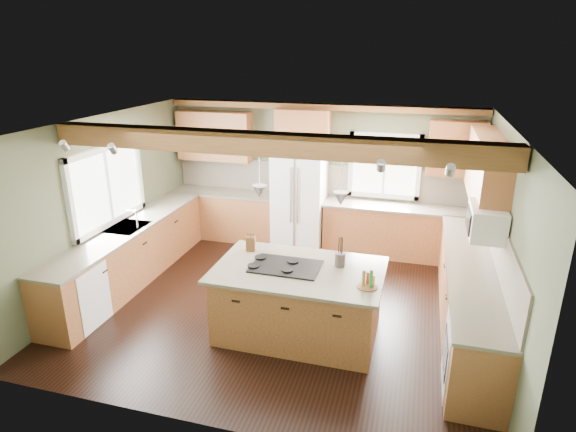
# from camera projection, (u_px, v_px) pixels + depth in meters

# --- Properties ---
(floor) EXTENTS (5.60, 5.60, 0.00)m
(floor) POSITION_uv_depth(u_px,v_px,m) (283.00, 303.00, 7.01)
(floor) COLOR black
(floor) RESTS_ON ground
(ceiling) EXTENTS (5.60, 5.60, 0.00)m
(ceiling) POSITION_uv_depth(u_px,v_px,m) (282.00, 124.00, 6.14)
(ceiling) COLOR silver
(ceiling) RESTS_ON wall_back
(wall_back) EXTENTS (5.60, 0.00, 5.60)m
(wall_back) POSITION_uv_depth(u_px,v_px,m) (320.00, 175.00, 8.84)
(wall_back) COLOR #50583E
(wall_back) RESTS_ON ground
(wall_left) EXTENTS (0.00, 5.00, 5.00)m
(wall_left) POSITION_uv_depth(u_px,v_px,m) (105.00, 203.00, 7.28)
(wall_left) COLOR #50583E
(wall_left) RESTS_ON ground
(wall_right) EXTENTS (0.00, 5.00, 5.00)m
(wall_right) POSITION_uv_depth(u_px,v_px,m) (503.00, 241.00, 5.87)
(wall_right) COLOR #50583E
(wall_right) RESTS_ON ground
(ceiling_beam) EXTENTS (5.55, 0.26, 0.26)m
(ceiling_beam) POSITION_uv_depth(u_px,v_px,m) (266.00, 144.00, 5.58)
(ceiling_beam) COLOR brown
(ceiling_beam) RESTS_ON ceiling
(soffit_trim) EXTENTS (5.55, 0.20, 0.10)m
(soffit_trim) POSITION_uv_depth(u_px,v_px,m) (321.00, 107.00, 8.33)
(soffit_trim) COLOR brown
(soffit_trim) RESTS_ON ceiling
(backsplash_back) EXTENTS (5.58, 0.03, 0.58)m
(backsplash_back) POSITION_uv_depth(u_px,v_px,m) (320.00, 180.00, 8.86)
(backsplash_back) COLOR brown
(backsplash_back) RESTS_ON wall_back
(backsplash_right) EXTENTS (0.03, 3.70, 0.58)m
(backsplash_right) POSITION_uv_depth(u_px,v_px,m) (500.00, 246.00, 5.94)
(backsplash_right) COLOR brown
(backsplash_right) RESTS_ON wall_right
(base_cab_back_left) EXTENTS (2.02, 0.60, 0.88)m
(base_cab_back_left) POSITION_uv_depth(u_px,v_px,m) (226.00, 215.00, 9.31)
(base_cab_back_left) COLOR brown
(base_cab_back_left) RESTS_ON floor
(counter_back_left) EXTENTS (2.06, 0.64, 0.04)m
(counter_back_left) POSITION_uv_depth(u_px,v_px,m) (225.00, 193.00, 9.16)
(counter_back_left) COLOR brown
(counter_back_left) RESTS_ON base_cab_back_left
(base_cab_back_right) EXTENTS (2.62, 0.60, 0.88)m
(base_cab_back_right) POSITION_uv_depth(u_px,v_px,m) (399.00, 232.00, 8.48)
(base_cab_back_right) COLOR brown
(base_cab_back_right) RESTS_ON floor
(counter_back_right) EXTENTS (2.66, 0.64, 0.04)m
(counter_back_right) POSITION_uv_depth(u_px,v_px,m) (401.00, 207.00, 8.33)
(counter_back_right) COLOR brown
(counter_back_right) RESTS_ON base_cab_back_right
(base_cab_left) EXTENTS (0.60, 3.70, 0.88)m
(base_cab_left) POSITION_uv_depth(u_px,v_px,m) (131.00, 255.00, 7.54)
(base_cab_left) COLOR brown
(base_cab_left) RESTS_ON floor
(counter_left) EXTENTS (0.64, 3.74, 0.04)m
(counter_left) POSITION_uv_depth(u_px,v_px,m) (128.00, 228.00, 7.39)
(counter_left) COLOR brown
(counter_left) RESTS_ON base_cab_left
(base_cab_right) EXTENTS (0.60, 3.70, 0.88)m
(base_cab_right) POSITION_uv_depth(u_px,v_px,m) (468.00, 298.00, 6.28)
(base_cab_right) COLOR brown
(base_cab_right) RESTS_ON floor
(counter_right) EXTENTS (0.64, 3.74, 0.04)m
(counter_right) POSITION_uv_depth(u_px,v_px,m) (472.00, 266.00, 6.12)
(counter_right) COLOR brown
(counter_right) RESTS_ON base_cab_right
(upper_cab_back_left) EXTENTS (1.40, 0.35, 0.90)m
(upper_cab_back_left) POSITION_uv_depth(u_px,v_px,m) (215.00, 136.00, 8.97)
(upper_cab_back_left) COLOR brown
(upper_cab_back_left) RESTS_ON wall_back
(upper_cab_over_fridge) EXTENTS (0.96, 0.35, 0.70)m
(upper_cab_over_fridge) POSITION_uv_depth(u_px,v_px,m) (303.00, 129.00, 8.47)
(upper_cab_over_fridge) COLOR brown
(upper_cab_over_fridge) RESTS_ON wall_back
(upper_cab_right) EXTENTS (0.35, 2.20, 0.90)m
(upper_cab_right) POSITION_uv_depth(u_px,v_px,m) (487.00, 170.00, 6.51)
(upper_cab_right) COLOR brown
(upper_cab_right) RESTS_ON wall_right
(upper_cab_back_corner) EXTENTS (0.90, 0.35, 0.90)m
(upper_cab_back_corner) POSITION_uv_depth(u_px,v_px,m) (456.00, 149.00, 7.88)
(upper_cab_back_corner) COLOR brown
(upper_cab_back_corner) RESTS_ON wall_back
(window_left) EXTENTS (0.04, 1.60, 1.05)m
(window_left) POSITION_uv_depth(u_px,v_px,m) (106.00, 186.00, 7.24)
(window_left) COLOR white
(window_left) RESTS_ON wall_left
(window_back) EXTENTS (1.10, 0.04, 1.00)m
(window_back) POSITION_uv_depth(u_px,v_px,m) (385.00, 166.00, 8.45)
(window_back) COLOR white
(window_back) RESTS_ON wall_back
(sink) EXTENTS (0.50, 0.65, 0.03)m
(sink) POSITION_uv_depth(u_px,v_px,m) (128.00, 228.00, 7.38)
(sink) COLOR #262628
(sink) RESTS_ON counter_left
(faucet) EXTENTS (0.02, 0.02, 0.28)m
(faucet) POSITION_uv_depth(u_px,v_px,m) (137.00, 220.00, 7.29)
(faucet) COLOR #B2B2B7
(faucet) RESTS_ON sink
(dishwasher) EXTENTS (0.60, 0.60, 0.84)m
(dishwasher) POSITION_uv_depth(u_px,v_px,m) (76.00, 295.00, 6.36)
(dishwasher) COLOR white
(dishwasher) RESTS_ON floor
(oven) EXTENTS (0.60, 0.72, 0.84)m
(oven) POSITION_uv_depth(u_px,v_px,m) (475.00, 357.00, 5.10)
(oven) COLOR white
(oven) RESTS_ON floor
(microwave) EXTENTS (0.40, 0.70, 0.38)m
(microwave) POSITION_uv_depth(u_px,v_px,m) (487.00, 221.00, 5.79)
(microwave) COLOR white
(microwave) RESTS_ON wall_right
(pendant_left) EXTENTS (0.18, 0.18, 0.16)m
(pendant_left) POSITION_uv_depth(u_px,v_px,m) (260.00, 192.00, 5.80)
(pendant_left) COLOR #B2B2B7
(pendant_left) RESTS_ON ceiling
(pendant_right) EXTENTS (0.18, 0.18, 0.16)m
(pendant_right) POSITION_uv_depth(u_px,v_px,m) (341.00, 199.00, 5.55)
(pendant_right) COLOR #B2B2B7
(pendant_right) RESTS_ON ceiling
(refrigerator) EXTENTS (0.90, 0.74, 1.80)m
(refrigerator) POSITION_uv_depth(u_px,v_px,m) (299.00, 200.00, 8.71)
(refrigerator) COLOR white
(refrigerator) RESTS_ON floor
(island) EXTENTS (1.99, 1.22, 0.88)m
(island) POSITION_uv_depth(u_px,v_px,m) (298.00, 302.00, 6.16)
(island) COLOR brown
(island) RESTS_ON floor
(island_top) EXTENTS (2.12, 1.35, 0.04)m
(island_top) POSITION_uv_depth(u_px,v_px,m) (299.00, 270.00, 6.00)
(island_top) COLOR brown
(island_top) RESTS_ON island
(cooktop) EXTENTS (0.86, 0.58, 0.02)m
(cooktop) POSITION_uv_depth(u_px,v_px,m) (286.00, 266.00, 6.04)
(cooktop) COLOR black
(cooktop) RESTS_ON island_top
(knife_block) EXTENTS (0.14, 0.11, 0.20)m
(knife_block) POSITION_uv_depth(u_px,v_px,m) (251.00, 244.00, 6.49)
(knife_block) COLOR brown
(knife_block) RESTS_ON island_top
(utensil_crock) EXTENTS (0.16, 0.16, 0.18)m
(utensil_crock) POSITION_uv_depth(u_px,v_px,m) (340.00, 260.00, 6.04)
(utensil_crock) COLOR #3C3430
(utensil_crock) RESTS_ON island_top
(bottle_tray) EXTENTS (0.28, 0.28, 0.22)m
(bottle_tray) POSITION_uv_depth(u_px,v_px,m) (368.00, 279.00, 5.50)
(bottle_tray) COLOR brown
(bottle_tray) RESTS_ON island_top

